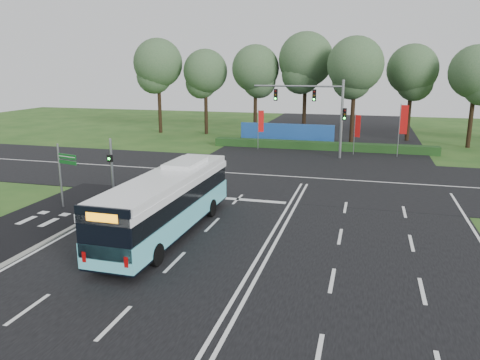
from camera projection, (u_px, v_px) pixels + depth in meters
name	position (u px, v px, depth m)	size (l,w,h in m)	color
ground	(274.00, 231.00, 23.73)	(120.00, 120.00, 0.00)	#234C19
road_main	(274.00, 231.00, 23.72)	(20.00, 120.00, 0.04)	black
road_cross	(305.00, 178.00, 34.97)	(120.00, 14.00, 0.05)	black
bike_path	(25.00, 228.00, 24.11)	(5.00, 18.00, 0.06)	black
kerb_strip	(65.00, 232.00, 23.49)	(0.25, 18.00, 0.12)	gray
city_bus	(167.00, 202.00, 22.89)	(2.60, 11.48, 3.29)	#63D7E5
pedestrian_signal	(112.00, 166.00, 28.96)	(0.34, 0.43, 3.85)	gray
street_sign	(63.00, 168.00, 26.94)	(1.45, 0.45, 3.82)	gray
banner_flag_left	(260.00, 123.00, 46.39)	(0.56, 0.23, 3.97)	gray
banner_flag_mid	(357.00, 128.00, 43.41)	(0.53, 0.25, 3.84)	gray
banner_flag_right	(403.00, 123.00, 42.11)	(0.72, 0.12, 4.87)	gray
traffic_light_gantry	(322.00, 106.00, 41.78)	(8.41, 0.28, 7.00)	gray
hedge	(322.00, 146.00, 46.59)	(22.00, 1.20, 0.80)	#1A3B15
blue_hoarding	(287.00, 134.00, 49.79)	(10.00, 0.30, 2.20)	#1C4B9C
eucalyptus_row	(347.00, 67.00, 50.73)	(53.26, 9.48, 11.97)	black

